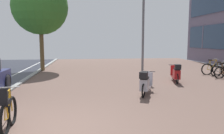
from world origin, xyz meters
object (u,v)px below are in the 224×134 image
(scooter_mid, at_px, (146,83))
(lamp_post, at_px, (143,22))
(bicycle_foreground, at_px, (6,113))
(bollard_far, at_px, (9,87))
(bicycle_rack_09, at_px, (213,69))
(bicycle_rack_08, at_px, (221,71))
(bicycle_rack_07, at_px, (224,72))
(scooter_near, at_px, (176,74))
(street_tree, at_px, (40,7))

(scooter_mid, height_order, lamp_post, lamp_post)
(bicycle_foreground, height_order, scooter_mid, bicycle_foreground)
(bicycle_foreground, height_order, lamp_post, lamp_post)
(lamp_post, bearing_deg, bollard_far, -143.90)
(bicycle_foreground, bearing_deg, bicycle_rack_09, 36.50)
(bicycle_rack_08, xyz_separation_m, bicycle_rack_09, (-0.16, 0.64, 0.03))
(bicycle_rack_07, bearing_deg, scooter_near, -166.34)
(bicycle_foreground, bearing_deg, lamp_post, 55.24)
(bicycle_foreground, distance_m, scooter_near, 8.22)
(bicycle_rack_09, xyz_separation_m, scooter_mid, (-5.52, -4.35, 0.09))
(bicycle_rack_08, height_order, lamp_post, lamp_post)
(scooter_mid, height_order, bollard_far, scooter_mid)
(bicycle_rack_07, xyz_separation_m, bicycle_rack_09, (0.09, 1.28, 0.02))
(street_tree, height_order, bollard_far, street_tree)
(bicycle_foreground, bearing_deg, scooter_near, 38.57)
(scooter_near, relative_size, scooter_mid, 1.12)
(bicycle_foreground, distance_m, bollard_far, 3.27)
(bicycle_foreground, distance_m, street_tree, 11.29)
(bicycle_rack_08, distance_m, bollard_far, 11.38)
(bicycle_rack_08, relative_size, lamp_post, 0.22)
(scooter_near, relative_size, bollard_far, 2.29)
(bicycle_rack_08, relative_size, bollard_far, 1.61)
(lamp_post, xyz_separation_m, street_tree, (-6.55, 2.72, 1.16))
(bicycle_rack_08, relative_size, scooter_mid, 0.79)
(bicycle_foreground, distance_m, bicycle_rack_07, 11.29)
(bicycle_rack_08, height_order, bicycle_rack_09, bicycle_rack_09)
(bicycle_foreground, bearing_deg, street_tree, 96.30)
(bicycle_rack_08, xyz_separation_m, bollard_far, (-10.85, -3.42, 0.07))
(bicycle_rack_09, relative_size, scooter_near, 0.79)
(scooter_mid, height_order, street_tree, street_tree)
(scooter_mid, relative_size, street_tree, 0.26)
(lamp_post, bearing_deg, bicycle_rack_07, -23.84)
(bicycle_foreground, relative_size, street_tree, 0.22)
(bicycle_foreground, xyz_separation_m, bollard_far, (-0.99, 3.12, 0.00))
(bicycle_rack_09, xyz_separation_m, lamp_post, (-4.32, 0.59, 2.89))
(bicycle_rack_09, distance_m, scooter_near, 3.88)
(bollard_far, bearing_deg, bicycle_rack_09, 20.81)
(bicycle_rack_08, distance_m, bicycle_rack_09, 0.66)
(bicycle_foreground, height_order, bicycle_rack_08, bicycle_foreground)
(bicycle_rack_09, bearing_deg, bicycle_rack_08, -76.34)
(bicycle_rack_08, bearing_deg, scooter_near, -157.58)
(scooter_mid, bearing_deg, scooter_near, 45.62)
(scooter_near, bearing_deg, street_tree, 144.72)
(scooter_near, bearing_deg, bollard_far, -164.87)
(bicycle_foreground, distance_m, lamp_post, 9.88)
(bicycle_rack_07, relative_size, bicycle_rack_09, 0.93)
(bicycle_rack_08, height_order, scooter_near, scooter_near)
(bicycle_rack_07, relative_size, lamp_post, 0.23)
(bicycle_rack_08, bearing_deg, lamp_post, 164.65)
(scooter_mid, bearing_deg, bicycle_rack_08, 33.14)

